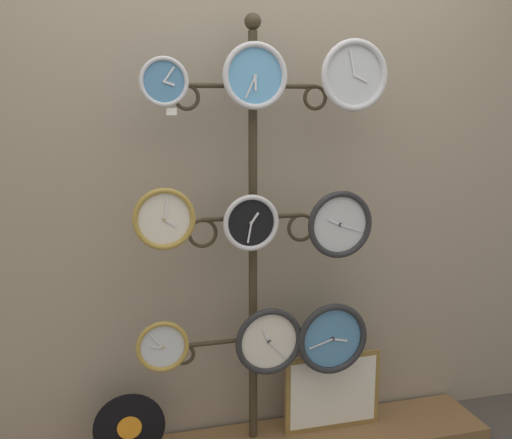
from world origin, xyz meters
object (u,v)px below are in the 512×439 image
at_px(clock_middle_right, 340,224).
at_px(clock_bottom_center, 269,341).
at_px(clock_bottom_left, 162,346).
at_px(picture_frame, 333,392).
at_px(clock_top_right, 354,75).
at_px(clock_top_left, 164,82).
at_px(clock_middle_center, 251,223).
at_px(clock_top_center, 255,76).
at_px(vinyl_record, 129,427).
at_px(display_stand, 253,303).
at_px(clock_middle_left, 164,219).
at_px(clock_bottom_right, 332,338).

distance_m(clock_middle_right, clock_bottom_center, 0.59).
distance_m(clock_bottom_left, picture_frame, 0.86).
height_order(clock_top_right, clock_middle_right, clock_top_right).
bearing_deg(clock_top_left, picture_frame, 4.15).
distance_m(clock_middle_center, clock_middle_right, 0.40).
bearing_deg(clock_top_center, vinyl_record, 176.45).
relative_size(display_stand, clock_bottom_left, 8.75).
bearing_deg(clock_middle_center, clock_top_center, 27.60).
relative_size(clock_middle_right, clock_bottom_left, 1.34).
height_order(vinyl_record, picture_frame, picture_frame).
bearing_deg(clock_middle_left, clock_top_left, 46.53).
height_order(clock_middle_right, clock_bottom_right, clock_middle_right).
bearing_deg(display_stand, clock_middle_left, -165.41).
relative_size(clock_top_right, clock_bottom_right, 0.90).
bearing_deg(clock_middle_center, picture_frame, 8.31).
xyz_separation_m(display_stand, clock_top_left, (-0.38, -0.08, 0.95)).
distance_m(clock_middle_left, picture_frame, 1.17).
bearing_deg(clock_top_center, display_stand, 80.79).
bearing_deg(clock_middle_left, clock_top_right, -0.10).
height_order(clock_bottom_left, clock_bottom_center, clock_bottom_center).
relative_size(clock_top_left, clock_top_right, 0.65).
bearing_deg(clock_bottom_center, clock_bottom_right, -3.11).
distance_m(clock_middle_right, clock_bottom_left, 0.91).
height_order(clock_bottom_center, picture_frame, clock_bottom_center).
relative_size(clock_middle_center, clock_middle_right, 0.81).
relative_size(clock_top_left, clock_bottom_right, 0.58).
bearing_deg(picture_frame, clock_top_right, -70.23).
height_order(clock_top_left, clock_top_right, clock_top_right).
relative_size(clock_bottom_center, clock_bottom_right, 0.92).
relative_size(display_stand, clock_middle_center, 8.10).
xyz_separation_m(clock_bottom_center, vinyl_record, (-0.61, 0.05, -0.34)).
bearing_deg(display_stand, vinyl_record, -175.32).
height_order(clock_top_left, clock_bottom_center, clock_top_left).
relative_size(clock_middle_left, picture_frame, 0.54).
distance_m(clock_top_left, clock_middle_right, 0.95).
relative_size(clock_bottom_right, picture_frame, 0.70).
relative_size(clock_top_right, clock_bottom_center, 0.98).
bearing_deg(clock_bottom_right, clock_middle_right, 25.78).
bearing_deg(clock_middle_left, clock_top_center, 3.39).
distance_m(clock_top_right, clock_middle_right, 0.63).
xyz_separation_m(clock_top_left, clock_bottom_center, (0.42, -0.01, -1.10)).
bearing_deg(clock_middle_right, clock_bottom_center, 179.48).
bearing_deg(clock_middle_center, vinyl_record, 175.13).
height_order(display_stand, clock_top_right, display_stand).
bearing_deg(clock_bottom_center, clock_top_center, 169.21).
distance_m(clock_middle_center, clock_bottom_left, 0.63).
relative_size(display_stand, clock_top_right, 6.53).
bearing_deg(clock_bottom_right, clock_bottom_left, 179.16).
xyz_separation_m(display_stand, clock_middle_left, (-0.39, -0.10, 0.42)).
relative_size(display_stand, clock_top_center, 7.20).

